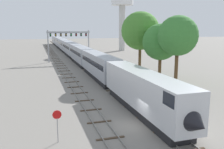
{
  "coord_description": "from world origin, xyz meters",
  "views": [
    {
      "loc": [
        -9.41,
        -21.44,
        9.72
      ],
      "look_at": [
        1.0,
        12.0,
        3.0
      ],
      "focal_mm": 39.37,
      "sensor_mm": 36.0,
      "label": 1
    }
  ],
  "objects_px": {
    "stop_sign": "(57,122)",
    "trackside_tree_mid": "(161,42)",
    "passenger_train": "(70,48)",
    "water_tower": "(122,5)",
    "trackside_tree_left": "(140,31)",
    "signal_gantry": "(69,38)",
    "trackside_tree_right": "(178,36)"
  },
  "relations": [
    {
      "from": "water_tower",
      "to": "trackside_tree_mid",
      "type": "distance_m",
      "value": 63.93
    },
    {
      "from": "signal_gantry",
      "to": "water_tower",
      "type": "height_order",
      "value": "water_tower"
    },
    {
      "from": "trackside_tree_mid",
      "to": "trackside_tree_right",
      "type": "relative_size",
      "value": 0.9
    },
    {
      "from": "stop_sign",
      "to": "trackside_tree_left",
      "type": "xyz_separation_m",
      "value": [
        18.31,
        24.59,
        7.19
      ]
    },
    {
      "from": "trackside_tree_left",
      "to": "trackside_tree_mid",
      "type": "xyz_separation_m",
      "value": [
        1.07,
        -6.35,
        -1.83
      ]
    },
    {
      "from": "passenger_train",
      "to": "signal_gantry",
      "type": "bearing_deg",
      "value": -98.53
    },
    {
      "from": "passenger_train",
      "to": "signal_gantry",
      "type": "height_order",
      "value": "signal_gantry"
    },
    {
      "from": "trackside_tree_left",
      "to": "trackside_tree_mid",
      "type": "relative_size",
      "value": 1.23
    },
    {
      "from": "signal_gantry",
      "to": "water_tower",
      "type": "bearing_deg",
      "value": 47.44
    },
    {
      "from": "passenger_train",
      "to": "water_tower",
      "type": "relative_size",
      "value": 5.8
    },
    {
      "from": "signal_gantry",
      "to": "stop_sign",
      "type": "bearing_deg",
      "value": -98.68
    },
    {
      "from": "water_tower",
      "to": "signal_gantry",
      "type": "bearing_deg",
      "value": -132.56
    },
    {
      "from": "signal_gantry",
      "to": "trackside_tree_left",
      "type": "height_order",
      "value": "trackside_tree_left"
    },
    {
      "from": "passenger_train",
      "to": "trackside_tree_left",
      "type": "bearing_deg",
      "value": -78.59
    },
    {
      "from": "signal_gantry",
      "to": "trackside_tree_left",
      "type": "distance_m",
      "value": 28.33
    },
    {
      "from": "passenger_train",
      "to": "water_tower",
      "type": "height_order",
      "value": "water_tower"
    },
    {
      "from": "passenger_train",
      "to": "stop_sign",
      "type": "height_order",
      "value": "passenger_train"
    },
    {
      "from": "stop_sign",
      "to": "trackside_tree_left",
      "type": "relative_size",
      "value": 0.22
    },
    {
      "from": "signal_gantry",
      "to": "trackside_tree_mid",
      "type": "bearing_deg",
      "value": -70.32
    },
    {
      "from": "stop_sign",
      "to": "trackside_tree_right",
      "type": "bearing_deg",
      "value": 34.65
    },
    {
      "from": "trackside_tree_left",
      "to": "trackside_tree_right",
      "type": "distance_m",
      "value": 10.96
    },
    {
      "from": "water_tower",
      "to": "stop_sign",
      "type": "distance_m",
      "value": 88.01
    },
    {
      "from": "trackside_tree_right",
      "to": "stop_sign",
      "type": "bearing_deg",
      "value": -145.35
    },
    {
      "from": "signal_gantry",
      "to": "trackside_tree_right",
      "type": "relative_size",
      "value": 1.04
    },
    {
      "from": "signal_gantry",
      "to": "trackside_tree_right",
      "type": "bearing_deg",
      "value": -71.81
    },
    {
      "from": "stop_sign",
      "to": "trackside_tree_right",
      "type": "height_order",
      "value": "trackside_tree_right"
    },
    {
      "from": "passenger_train",
      "to": "trackside_tree_mid",
      "type": "height_order",
      "value": "trackside_tree_mid"
    },
    {
      "from": "stop_sign",
      "to": "water_tower",
      "type": "bearing_deg",
      "value": 66.81
    },
    {
      "from": "signal_gantry",
      "to": "passenger_train",
      "type": "bearing_deg",
      "value": 81.47
    },
    {
      "from": "trackside_tree_right",
      "to": "signal_gantry",
      "type": "bearing_deg",
      "value": 108.19
    },
    {
      "from": "stop_sign",
      "to": "trackside_tree_mid",
      "type": "bearing_deg",
      "value": 43.26
    },
    {
      "from": "passenger_train",
      "to": "stop_sign",
      "type": "relative_size",
      "value": 49.14
    }
  ]
}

